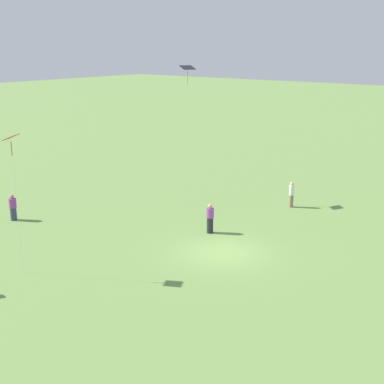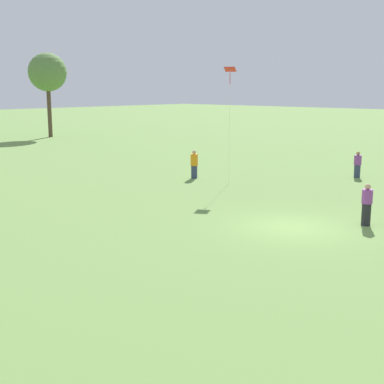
{
  "view_description": "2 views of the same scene",
  "coord_description": "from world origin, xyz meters",
  "px_view_note": "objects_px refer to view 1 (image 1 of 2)",
  "views": [
    {
      "loc": [
        -14.88,
        21.54,
        10.58
      ],
      "look_at": [
        -1.93,
        5.04,
        4.73
      ],
      "focal_mm": 50.0,
      "sensor_mm": 36.0,
      "label": 1
    },
    {
      "loc": [
        -18.11,
        -11.17,
        5.53
      ],
      "look_at": [
        -3.64,
        2.16,
        1.69
      ],
      "focal_mm": 50.0,
      "sensor_mm": 36.0,
      "label": 2
    }
  ],
  "objects_px": {
    "kite_2": "(187,73)",
    "person_5": "(291,194)",
    "person_3": "(13,208)",
    "kite_0": "(11,144)",
    "person_4": "(210,219)"
  },
  "relations": [
    {
      "from": "kite_2",
      "to": "person_5",
      "type": "bearing_deg",
      "value": 8.1
    },
    {
      "from": "person_3",
      "to": "kite_0",
      "type": "distance_m",
      "value": 10.13
    },
    {
      "from": "person_4",
      "to": "person_5",
      "type": "bearing_deg",
      "value": -154.85
    },
    {
      "from": "kite_2",
      "to": "person_4",
      "type": "bearing_deg",
      "value": -58.62
    },
    {
      "from": "person_4",
      "to": "kite_0",
      "type": "bearing_deg",
      "value": 15.19
    },
    {
      "from": "person_3",
      "to": "kite_2",
      "type": "distance_m",
      "value": 14.01
    },
    {
      "from": "person_3",
      "to": "kite_0",
      "type": "bearing_deg",
      "value": -53.69
    },
    {
      "from": "person_4",
      "to": "kite_2",
      "type": "bearing_deg",
      "value": -95.26
    },
    {
      "from": "person_4",
      "to": "person_5",
      "type": "height_order",
      "value": "person_5"
    },
    {
      "from": "person_4",
      "to": "person_5",
      "type": "relative_size",
      "value": 1.0
    },
    {
      "from": "person_4",
      "to": "kite_0",
      "type": "relative_size",
      "value": 0.26
    },
    {
      "from": "person_3",
      "to": "kite_0",
      "type": "height_order",
      "value": "kite_0"
    },
    {
      "from": "person_5",
      "to": "kite_0",
      "type": "xyz_separation_m",
      "value": [
        4.91,
        17.52,
        5.36
      ]
    },
    {
      "from": "person_3",
      "to": "person_4",
      "type": "xyz_separation_m",
      "value": [
        -10.93,
        -5.66,
        0.05
      ]
    },
    {
      "from": "person_3",
      "to": "kite_2",
      "type": "bearing_deg",
      "value": 36.95
    }
  ]
}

